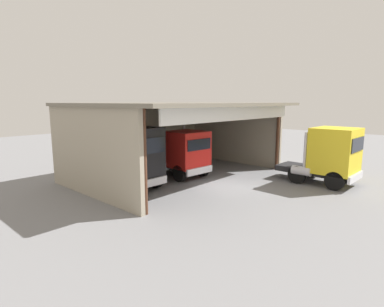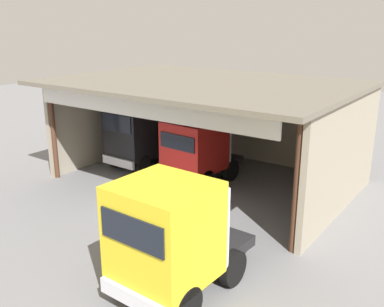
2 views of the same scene
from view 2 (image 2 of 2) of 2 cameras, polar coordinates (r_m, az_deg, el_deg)
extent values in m
plane|color=slate|center=(19.05, -5.50, -7.15)|extent=(80.00, 80.00, 0.00)
cube|color=#9E937F|center=(25.28, 7.68, 4.69)|extent=(13.44, 0.24, 4.89)
cube|color=#9E937F|center=(25.82, -10.47, 4.81)|extent=(0.24, 8.85, 4.89)
cube|color=#9E937F|center=(18.83, 19.31, -0.40)|extent=(0.24, 8.85, 4.89)
cube|color=#6E6759|center=(20.61, 1.23, 9.25)|extent=(14.04, 10.02, 0.20)
cylinder|color=#4C2D1E|center=(22.96, -17.71, 2.77)|extent=(0.24, 0.24, 4.89)
cylinder|color=#4C2D1E|center=(15.06, 13.57, -4.20)|extent=(0.24, 0.24, 4.89)
cube|color=white|center=(17.36, -6.94, 6.16)|extent=(12.10, 0.12, 0.90)
cube|color=black|center=(23.59, -7.55, 3.29)|extent=(2.36, 2.54, 2.93)
cube|color=black|center=(22.61, -9.84, 3.93)|extent=(1.97, 0.09, 0.88)
cube|color=silver|center=(23.14, -9.64, -1.11)|extent=(2.21, 0.19, 0.44)
cube|color=#232326|center=(25.33, -4.44, 0.75)|extent=(1.79, 3.48, 0.36)
cylinder|color=silver|center=(24.01, -3.39, 2.70)|extent=(0.18, 0.18, 2.66)
cylinder|color=silver|center=(25.37, -7.02, 3.38)|extent=(0.18, 0.18, 2.66)
cylinder|color=silver|center=(25.76, -6.64, 1.24)|extent=(0.58, 1.21, 0.56)
cylinder|color=black|center=(23.04, -6.44, -1.44)|extent=(0.32, 1.06, 1.05)
cylinder|color=black|center=(24.41, -9.92, -0.53)|extent=(0.32, 1.06, 1.05)
cylinder|color=black|center=(24.76, -2.67, -0.04)|extent=(0.32, 1.06, 1.05)
cylinder|color=black|center=(26.03, -6.12, 0.74)|extent=(0.32, 1.06, 1.05)
cube|color=red|center=(21.04, 0.34, 1.09)|extent=(2.59, 2.65, 2.40)
cube|color=black|center=(20.00, -1.96, 1.49)|extent=(2.05, 0.20, 0.72)
cube|color=silver|center=(20.51, -1.97, -3.17)|extent=(2.30, 0.32, 0.44)
cube|color=#232326|center=(22.59, 2.87, -1.18)|extent=(2.01, 2.98, 0.36)
cylinder|color=silver|center=(21.47, 4.95, 1.39)|extent=(0.18, 0.18, 2.93)
cylinder|color=silver|center=(22.74, 0.46, 2.34)|extent=(0.18, 0.18, 2.93)
cylinder|color=silver|center=(22.97, 0.26, -0.53)|extent=(0.64, 1.24, 0.56)
cylinder|color=black|center=(20.50, 1.74, -3.63)|extent=(0.38, 1.12, 1.10)
cylinder|color=black|center=(21.78, -2.65, -2.37)|extent=(0.38, 1.12, 1.10)
cylinder|color=black|center=(22.06, 5.06, -2.17)|extent=(0.38, 1.12, 1.10)
cylinder|color=black|center=(23.27, 0.79, -1.08)|extent=(0.38, 1.12, 1.10)
cube|color=yellow|center=(12.23, -3.64, -10.10)|extent=(2.63, 2.53, 2.77)
cube|color=black|center=(11.21, -7.94, -10.12)|extent=(2.18, 0.12, 0.83)
cube|color=silver|center=(12.21, -7.65, -18.44)|extent=(2.43, 0.23, 0.44)
cube|color=#232326|center=(14.18, 1.44, -12.69)|extent=(2.02, 3.38, 0.36)
cylinder|color=silver|center=(12.71, 4.53, -10.34)|extent=(0.18, 0.18, 2.75)
cylinder|color=silver|center=(13.96, -3.48, -7.71)|extent=(0.18, 0.18, 2.75)
cylinder|color=silver|center=(14.54, -3.01, -11.36)|extent=(0.60, 1.22, 0.56)
cylinder|color=black|center=(12.15, -0.84, -19.35)|extent=(0.33, 1.14, 1.13)
cylinder|color=black|center=(13.43, -8.72, -15.66)|extent=(0.33, 1.14, 1.13)
cylinder|color=black|center=(13.73, 5.38, -14.72)|extent=(0.33, 1.14, 1.13)
cylinder|color=black|center=(14.87, -2.16, -11.98)|extent=(0.33, 1.14, 1.13)
cylinder|color=gold|center=(23.25, 18.22, -2.25)|extent=(0.58, 0.58, 0.90)
cube|color=#1E59A5|center=(23.16, 16.13, -2.00)|extent=(0.90, 0.60, 1.00)
camera|label=1|loc=(26.89, -48.98, 5.67)|focal=28.60mm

